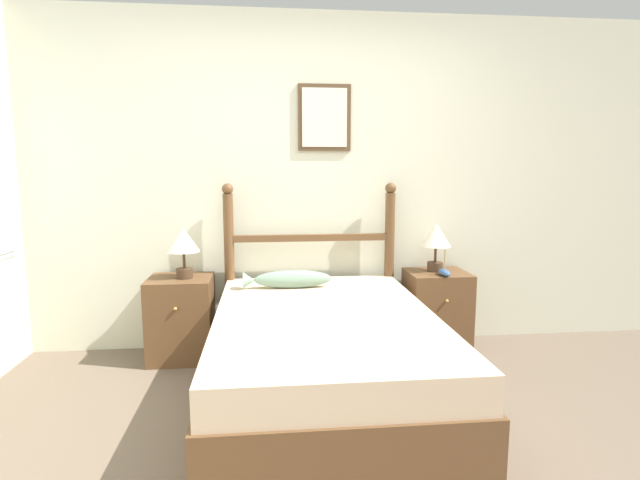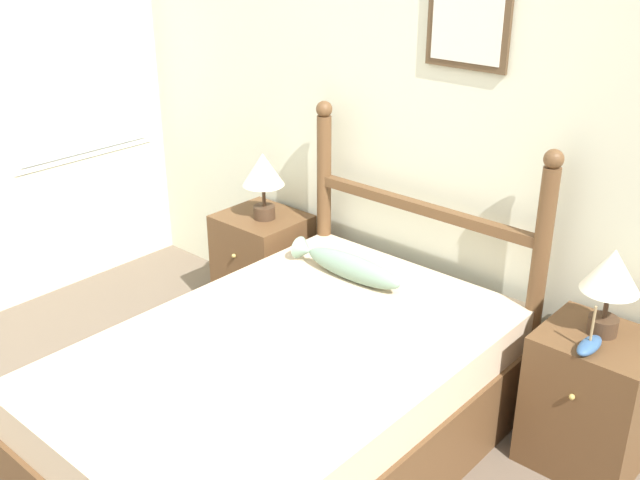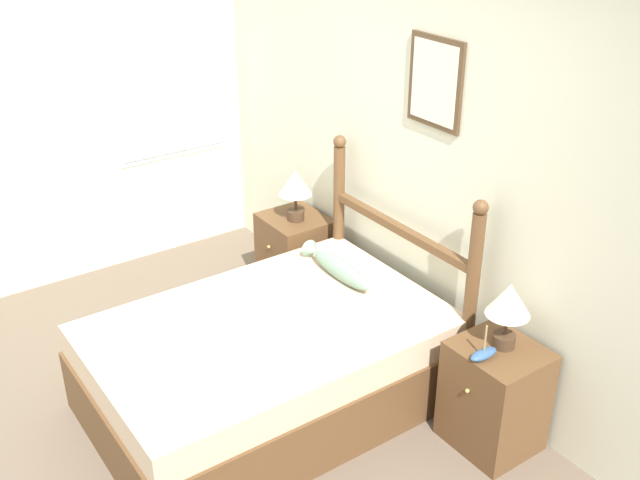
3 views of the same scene
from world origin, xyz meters
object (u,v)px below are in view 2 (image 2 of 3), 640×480
(table_lamp_left, at_px, (263,174))
(fish_pillow, at_px, (346,265))
(table_lamp_right, at_px, (611,276))
(model_boat, at_px, (589,345))
(nightstand_right, at_px, (590,400))
(bed, at_px, (286,401))
(nightstand_left, at_px, (263,265))

(table_lamp_left, xyz_separation_m, fish_pillow, (0.73, -0.18, -0.24))
(table_lamp_left, relative_size, table_lamp_right, 1.00)
(table_lamp_left, xyz_separation_m, model_boat, (1.89, -0.12, -0.23))
(nightstand_right, height_order, model_boat, model_boat)
(bed, distance_m, table_lamp_right, 1.40)
(nightstand_left, relative_size, nightstand_right, 1.00)
(bed, height_order, nightstand_left, nightstand_left)
(model_boat, bearing_deg, table_lamp_left, 176.43)
(nightstand_left, distance_m, nightstand_right, 1.93)
(nightstand_right, bearing_deg, table_lamp_left, -179.62)
(table_lamp_right, bearing_deg, nightstand_right, -67.80)
(table_lamp_left, bearing_deg, bed, -40.90)
(nightstand_left, bearing_deg, table_lamp_right, 0.92)
(nightstand_left, height_order, fish_pillow, fish_pillow)
(bed, xyz_separation_m, table_lamp_right, (0.95, 0.85, 0.59))
(bed, bearing_deg, nightstand_left, 139.80)
(table_lamp_right, relative_size, fish_pillow, 0.60)
(nightstand_left, distance_m, model_boat, 1.96)
(bed, xyz_separation_m, nightstand_right, (0.96, 0.81, 0.03))
(model_boat, relative_size, fish_pillow, 0.32)
(bed, xyz_separation_m, model_boat, (0.97, 0.68, 0.36))
(table_lamp_right, height_order, model_boat, table_lamp_right)
(table_lamp_left, bearing_deg, nightstand_left, 161.78)
(bed, height_order, table_lamp_right, table_lamp_right)
(nightstand_left, height_order, table_lamp_right, table_lamp_right)
(nightstand_left, height_order, nightstand_right, same)
(fish_pillow, bearing_deg, nightstand_left, 165.98)
(fish_pillow, bearing_deg, model_boat, 3.07)
(fish_pillow, bearing_deg, bed, -72.87)
(nightstand_right, relative_size, table_lamp_right, 1.64)
(nightstand_left, xyz_separation_m, fish_pillow, (0.77, -0.19, 0.32))
(bed, relative_size, fish_pillow, 3.17)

